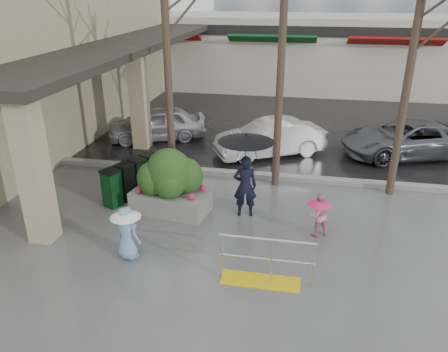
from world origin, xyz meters
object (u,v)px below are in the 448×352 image
(handrail, at_px, (264,266))
(planter, at_px, (170,182))
(tree_west, at_px, (164,3))
(child_blue, at_px, (127,229))
(woman, at_px, (246,164))
(tree_mideast, at_px, (419,15))
(news_boxes, at_px, (132,179))
(car_c, at_px, (408,139))
(child_pink, at_px, (318,212))
(car_a, at_px, (157,124))
(car_b, at_px, (270,138))

(handrail, height_order, planter, planter)
(tree_west, xyz_separation_m, child_blue, (0.35, -4.48, -4.37))
(handrail, xyz_separation_m, woman, (-0.79, 2.72, 1.06))
(handrail, xyz_separation_m, child_blue, (-3.01, 0.32, 0.34))
(handrail, height_order, tree_mideast, tree_mideast)
(news_boxes, bearing_deg, car_c, 54.22)
(child_blue, height_order, planter, planter)
(planter, bearing_deg, tree_west, 105.84)
(child_pink, xyz_separation_m, child_blue, (-4.07, -1.73, 0.10))
(car_a, height_order, car_c, same)
(news_boxes, bearing_deg, handrail, -14.75)
(woman, height_order, car_a, woman)
(car_b, bearing_deg, child_pink, -11.13)
(tree_west, xyz_separation_m, car_b, (2.80, 2.45, -4.45))
(handrail, relative_size, tree_mideast, 0.29)
(tree_west, bearing_deg, handrail, -55.01)
(news_boxes, bearing_deg, woman, 14.87)
(car_a, relative_size, car_c, 0.82)
(tree_mideast, height_order, child_pink, tree_mideast)
(child_blue, bearing_deg, car_c, -110.74)
(child_pink, bearing_deg, child_blue, -4.65)
(tree_west, height_order, tree_mideast, tree_west)
(handrail, height_order, child_pink, child_pink)
(planter, relative_size, car_c, 0.47)
(car_a, relative_size, car_b, 0.97)
(tree_west, relative_size, woman, 3.03)
(tree_west, xyz_separation_m, tree_mideast, (6.50, 0.00, -0.22))
(handrail, height_order, child_blue, child_blue)
(car_c, bearing_deg, car_b, -97.35)
(handrail, bearing_deg, planter, 136.54)
(handrail, xyz_separation_m, child_pink, (1.06, 2.06, 0.24))
(car_b, bearing_deg, car_a, -130.28)
(tree_mideast, height_order, news_boxes, tree_mideast)
(child_blue, bearing_deg, child_pink, -134.96)
(news_boxes, height_order, car_b, car_b)
(tree_west, relative_size, car_b, 1.78)
(tree_mideast, distance_m, planter, 7.46)
(child_blue, distance_m, planter, 2.28)
(planter, distance_m, news_boxes, 1.52)
(car_a, xyz_separation_m, car_b, (4.45, -0.93, 0.00))
(tree_mideast, distance_m, car_b, 6.13)
(child_pink, relative_size, news_boxes, 0.58)
(planter, relative_size, car_a, 0.58)
(child_pink, bearing_deg, tree_west, -59.55)
(handrail, relative_size, news_boxes, 1.00)
(woman, relative_size, car_b, 0.59)
(car_c, bearing_deg, news_boxes, -76.90)
(child_pink, distance_m, news_boxes, 5.27)
(handrail, height_order, car_a, car_a)
(tree_mideast, relative_size, planter, 3.04)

